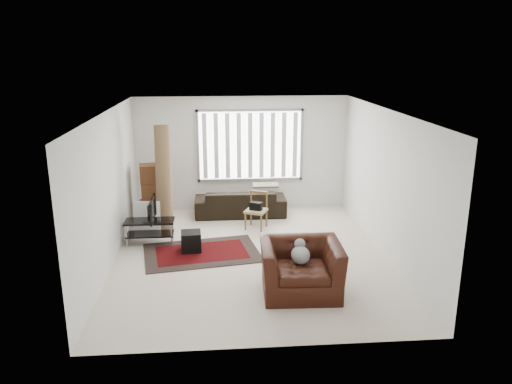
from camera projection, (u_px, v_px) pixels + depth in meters
room at (250, 158)px, 9.36m from camera, size 6.00×6.02×2.71m
persian_rug at (202, 253)px, 9.47m from camera, size 2.34×1.75×0.02m
tv_stand at (150, 227)px, 9.88m from camera, size 0.97×0.44×0.48m
tv at (149, 209)px, 9.78m from camera, size 0.10×0.78×0.45m
subwoofer at (191, 241)px, 9.51m from camera, size 0.40×0.40×0.38m
moving_boxes at (152, 196)px, 11.03m from camera, size 0.60×0.56×1.31m
white_flatpack at (147, 218)px, 10.36m from camera, size 0.56×0.24×0.71m
rolled_rug at (164, 178)px, 10.47m from camera, size 0.35×0.75×2.25m
sofa at (240, 198)px, 11.58m from camera, size 2.10×0.92×0.80m
side_chair at (256, 209)px, 10.71m from camera, size 0.56×0.56×0.79m
armchair at (301, 265)px, 7.84m from camera, size 1.30×1.15×0.93m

